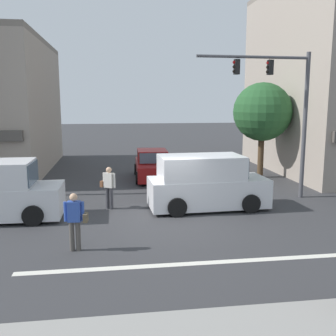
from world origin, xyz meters
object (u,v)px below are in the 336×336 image
sedan_parked_curbside (152,166)px  van_crossing_leftbound (206,184)px  pedestrian_far_side (75,218)px  pedestrian_mid_crossing (109,185)px  street_tree (262,112)px  traffic_light_mast (285,101)px

sedan_parked_curbside → van_crossing_leftbound: (1.47, -6.20, 0.29)m
van_crossing_leftbound → pedestrian_far_side: (-4.66, -3.80, -0.05)m
sedan_parked_curbside → pedestrian_mid_crossing: 6.16m
street_tree → van_crossing_leftbound: street_tree is taller
street_tree → sedan_parked_curbside: 6.63m
street_tree → van_crossing_leftbound: (-4.49, -5.79, -2.58)m
sedan_parked_curbside → pedestrian_far_side: (-3.20, -10.00, 0.24)m
sedan_parked_curbside → pedestrian_mid_crossing: bearing=-111.9°
sedan_parked_curbside → van_crossing_leftbound: size_ratio=0.89×
pedestrian_mid_crossing → sedan_parked_curbside: bearing=68.1°
traffic_light_mast → sedan_parked_curbside: (-5.08, 5.04, -3.46)m
van_crossing_leftbound → pedestrian_far_side: bearing=-140.8°
street_tree → pedestrian_far_side: bearing=-133.7°
street_tree → pedestrian_mid_crossing: street_tree is taller
van_crossing_leftbound → pedestrian_mid_crossing: size_ratio=2.80×
street_tree → traffic_light_mast: 4.74m
sedan_parked_curbside → van_crossing_leftbound: van_crossing_leftbound is taller
traffic_light_mast → sedan_parked_curbside: bearing=135.3°
traffic_light_mast → pedestrian_far_side: 10.18m
traffic_light_mast → sedan_parked_curbside: size_ratio=1.49×
van_crossing_leftbound → traffic_light_mast: bearing=17.8°
van_crossing_leftbound → street_tree: bearing=52.2°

